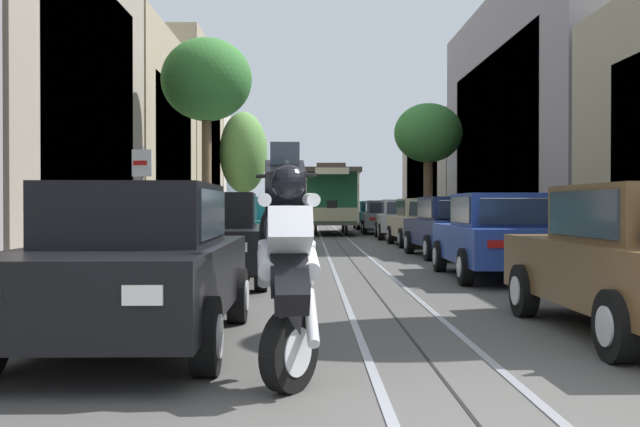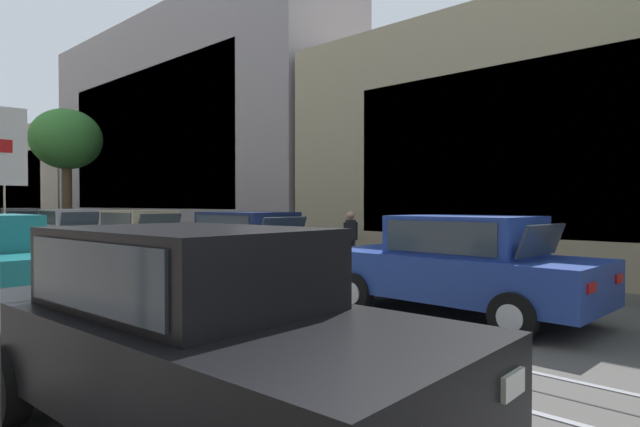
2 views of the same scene
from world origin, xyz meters
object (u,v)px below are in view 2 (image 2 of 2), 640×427
parked_car_blue_second_right (458,265)px  parked_car_beige_fourth_right (137,236)px  parked_car_black_second_left (195,331)px  pedestrian_on_left_pavement (351,236)px  parked_car_navy_mid_right (244,245)px  parked_car_grey_sixth_right (14,226)px  parked_car_silver_fifth_right (68,230)px  street_tree_kerb_right_second (67,141)px

parked_car_blue_second_right → parked_car_beige_fourth_right: 10.92m
parked_car_black_second_left → parked_car_blue_second_right: 5.30m
parked_car_black_second_left → parked_car_beige_fourth_right: 12.87m
parked_car_black_second_left → pedestrian_on_left_pavement: parked_car_black_second_left is taller
parked_car_blue_second_right → parked_car_navy_mid_right: 5.66m
parked_car_navy_mid_right → parked_car_grey_sixth_right: size_ratio=1.00×
parked_car_navy_mid_right → parked_car_silver_fifth_right: 10.47m
street_tree_kerb_right_second → pedestrian_on_left_pavement: (1.44, -16.10, -3.82)m
parked_car_grey_sixth_right → street_tree_kerb_right_second: street_tree_kerb_right_second is taller
pedestrian_on_left_pavement → parked_car_silver_fifth_right: bearing=107.3°
parked_car_blue_second_right → parked_car_grey_sixth_right: bearing=90.1°
parked_car_blue_second_right → parked_car_beige_fourth_right: (0.25, 10.92, 0.00)m
parked_car_black_second_left → pedestrian_on_left_pavement: size_ratio=2.83×
parked_car_silver_fifth_right → pedestrian_on_left_pavement: bearing=-72.7°
parked_car_blue_second_right → pedestrian_on_left_pavement: size_ratio=2.80×
parked_car_blue_second_right → parked_car_silver_fifth_right: (0.18, 16.13, 0.00)m
parked_car_black_second_left → parked_car_beige_fourth_right: (5.49, 11.64, 0.00)m
parked_car_blue_second_right → parked_car_grey_sixth_right: (-0.02, 21.72, 0.00)m
parked_car_navy_mid_right → street_tree_kerb_right_second: size_ratio=0.71×
parked_car_navy_mid_right → parked_car_grey_sixth_right: 16.06m
street_tree_kerb_right_second → pedestrian_on_left_pavement: street_tree_kerb_right_second is taller
parked_car_blue_second_right → parked_car_beige_fourth_right: same height
parked_car_silver_fifth_right → pedestrian_on_left_pavement: 11.39m
parked_car_blue_second_right → pedestrian_on_left_pavement: bearing=55.9°
parked_car_black_second_left → parked_car_grey_sixth_right: size_ratio=1.00×
parked_car_black_second_left → parked_car_blue_second_right: (5.25, 0.72, 0.00)m
parked_car_blue_second_right → street_tree_kerb_right_second: 21.81m
parked_car_beige_fourth_right → pedestrian_on_left_pavement: bearing=-59.7°
parked_car_beige_fourth_right → parked_car_grey_sixth_right: (-0.27, 10.80, 0.00)m
parked_car_navy_mid_right → street_tree_kerb_right_second: bearing=83.1°
pedestrian_on_left_pavement → parked_car_grey_sixth_right: bearing=102.3°
parked_car_beige_fourth_right → street_tree_kerb_right_second: street_tree_kerb_right_second is taller
parked_car_grey_sixth_right → parked_car_black_second_left: bearing=-103.1°
parked_car_grey_sixth_right → pedestrian_on_left_pavement: bearing=-77.7°
pedestrian_on_left_pavement → parked_car_black_second_left: bearing=-145.8°
parked_car_black_second_left → street_tree_kerb_right_second: size_ratio=0.71×
parked_car_blue_second_right → parked_car_navy_mid_right: (0.22, 5.66, 0.00)m
parked_car_grey_sixth_right → pedestrian_on_left_pavement: (3.58, -16.46, 0.08)m
parked_car_blue_second_right → parked_car_grey_sixth_right: 21.72m
parked_car_beige_fourth_right → pedestrian_on_left_pavement: 6.56m
parked_car_navy_mid_right → street_tree_kerb_right_second: (1.90, 15.69, 3.90)m
parked_car_navy_mid_right → parked_car_beige_fourth_right: bearing=89.7°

